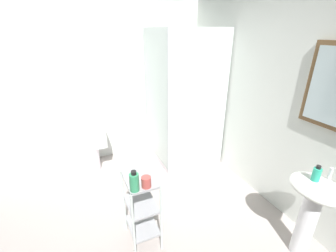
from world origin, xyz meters
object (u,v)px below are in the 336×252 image
(pedestal_sink, at_px, (312,204))
(storage_cart, at_px, (141,205))
(body_wash_bottle_green, at_px, (134,182))
(rinse_cup, at_px, (146,182))
(toilet, at_px, (90,151))
(shower_stall, at_px, (180,134))
(hand_soap_bottle, at_px, (317,174))

(pedestal_sink, xyz_separation_m, storage_cart, (-0.73, -1.32, -0.14))
(body_wash_bottle_green, distance_m, rinse_cup, 0.11)
(pedestal_sink, xyz_separation_m, body_wash_bottle_green, (-0.60, -1.40, 0.24))
(toilet, xyz_separation_m, storage_cart, (1.52, 0.33, 0.12))
(body_wash_bottle_green, bearing_deg, rinse_cup, 92.52)
(toilet, bearing_deg, storage_cart, 12.26)
(shower_stall, relative_size, pedestal_sink, 2.47)
(toilet, bearing_deg, hand_soap_bottle, 36.31)
(pedestal_sink, bearing_deg, body_wash_bottle_green, -113.07)
(pedestal_sink, distance_m, body_wash_bottle_green, 1.54)
(storage_cart, relative_size, rinse_cup, 7.82)
(pedestal_sink, xyz_separation_m, toilet, (-2.25, -1.65, -0.26))
(pedestal_sink, height_order, hand_soap_bottle, hand_soap_bottle)
(hand_soap_bottle, bearing_deg, storage_cart, -118.38)
(hand_soap_bottle, bearing_deg, shower_stall, -171.84)
(shower_stall, xyz_separation_m, rinse_cup, (1.36, -1.01, 0.32))
(pedestal_sink, xyz_separation_m, rinse_cup, (-0.60, -1.30, 0.21))
(shower_stall, height_order, rinse_cup, shower_stall)
(pedestal_sink, relative_size, storage_cart, 1.09)
(shower_stall, xyz_separation_m, body_wash_bottle_green, (1.36, -1.11, 0.36))
(shower_stall, distance_m, body_wash_bottle_green, 1.79)
(toilet, height_order, storage_cart, toilet)
(pedestal_sink, height_order, rinse_cup, rinse_cup)
(body_wash_bottle_green, bearing_deg, shower_stall, 140.87)
(shower_stall, relative_size, storage_cart, 2.70)
(storage_cart, bearing_deg, pedestal_sink, 60.92)
(toilet, xyz_separation_m, body_wash_bottle_green, (1.65, 0.25, 0.51))
(storage_cart, distance_m, hand_soap_bottle, 1.54)
(toilet, relative_size, hand_soap_bottle, 5.39)
(rinse_cup, bearing_deg, pedestal_sink, 65.15)
(rinse_cup, bearing_deg, body_wash_bottle_green, -87.48)
(shower_stall, bearing_deg, pedestal_sink, 8.51)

